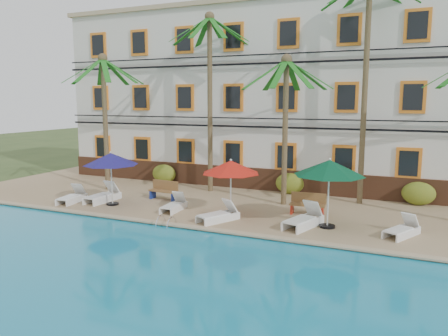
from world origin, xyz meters
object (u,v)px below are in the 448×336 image
at_px(lounger_a, 72,197).
at_px(bench_right, 308,204).
at_px(palm_d, 366,62).
at_px(lounger_b, 103,195).
at_px(umbrella_red, 231,167).
at_px(pool_ladder, 166,225).
at_px(palm_b, 210,80).
at_px(umbrella_green, 329,168).
at_px(lounger_e, 304,219).
at_px(lounger_f, 402,229).
at_px(lounger_c, 174,205).
at_px(palm_c, 286,108).
at_px(bench_left, 164,190).
at_px(lounger_d, 219,214).
at_px(palm_a, 104,103).
at_px(umbrella_blue, 111,159).

xyz_separation_m(lounger_a, bench_right, (10.89, 2.30, 0.20)).
distance_m(lounger_a, bench_right, 11.14).
distance_m(palm_d, lounger_b, 13.83).
bearing_deg(umbrella_red, pool_ladder, -128.89).
relative_size(palm_b, lounger_b, 4.61).
bearing_deg(umbrella_green, bench_right, 125.29).
relative_size(lounger_a, lounger_e, 0.85).
xyz_separation_m(lounger_e, lounger_f, (3.53, 0.27, -0.05)).
bearing_deg(lounger_b, lounger_c, -2.21).
bearing_deg(lounger_b, palm_c, 19.93).
distance_m(lounger_c, lounger_f, 9.41).
xyz_separation_m(umbrella_green, bench_left, (-8.30, 1.63, -1.85)).
bearing_deg(lounger_a, lounger_d, -1.36).
height_order(palm_a, lounger_d, palm_a).
bearing_deg(lounger_e, lounger_f, 4.40).
bearing_deg(lounger_f, palm_c, 150.17).
bearing_deg(lounger_b, lounger_d, -7.80).
height_order(umbrella_blue, lounger_b, umbrella_blue).
bearing_deg(umbrella_blue, umbrella_green, 1.91).
distance_m(palm_b, lounger_b, 7.97).
bearing_deg(umbrella_blue, umbrella_red, 3.31).
relative_size(palm_a, pool_ladder, 9.81).
height_order(palm_c, lounger_a, palm_c).
distance_m(umbrella_red, lounger_b, 6.95).
relative_size(lounger_a, lounger_b, 0.91).
bearing_deg(palm_c, lounger_c, -142.97).
bearing_deg(bench_left, lounger_c, -48.21).
bearing_deg(pool_ladder, umbrella_red, 51.11).
xyz_separation_m(umbrella_red, lounger_b, (-6.71, 0.02, -1.79)).
relative_size(lounger_c, pool_ladder, 2.29).
height_order(lounger_e, lounger_f, lounger_e).
height_order(lounger_c, lounger_e, lounger_e).
bearing_deg(lounger_d, lounger_e, 9.51).
xyz_separation_m(umbrella_red, pool_ladder, (-1.81, -2.25, -2.09)).
relative_size(palm_a, umbrella_green, 2.68).
distance_m(lounger_c, pool_ladder, 2.30).
xyz_separation_m(palm_d, lounger_d, (-4.87, -5.51, -6.28)).
xyz_separation_m(palm_a, umbrella_blue, (2.49, -2.82, -2.56)).
bearing_deg(pool_ladder, bench_right, 39.27).
xyz_separation_m(umbrella_red, lounger_a, (-7.99, -0.69, -1.82)).
bearing_deg(lounger_c, pool_ladder, -67.82).
xyz_separation_m(umbrella_green, lounger_b, (-10.77, 0.03, -2.01)).
height_order(lounger_d, bench_right, bench_right).
distance_m(umbrella_blue, umbrella_red, 5.89).
bearing_deg(bench_right, umbrella_red, -151.01).
distance_m(palm_b, umbrella_red, 6.51).
bearing_deg(lounger_d, palm_d, 48.49).
height_order(palm_c, palm_d, palm_d).
xyz_separation_m(palm_b, lounger_c, (0.34, -4.49, -5.62)).
bearing_deg(pool_ladder, lounger_b, 155.16).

